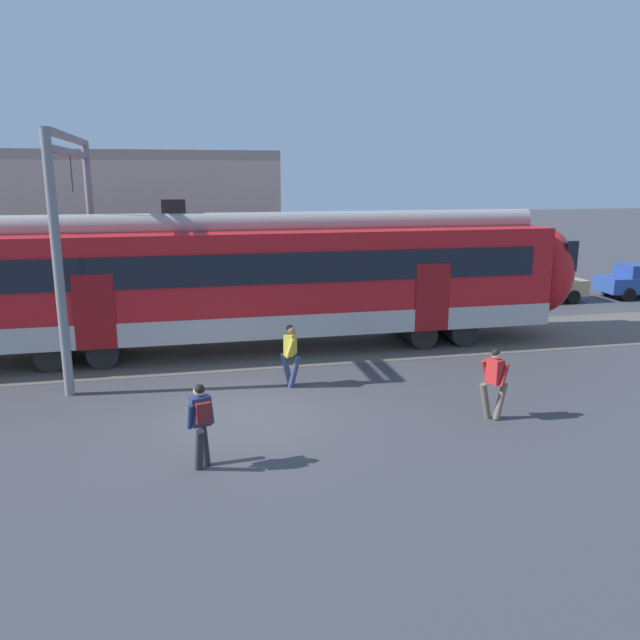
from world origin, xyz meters
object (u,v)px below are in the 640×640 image
(pedestrian_navy, at_px, (201,419))
(parked_car_tan, at_px, (538,284))
(pedestrian_yellow, at_px, (290,351))
(pedestrian_red, at_px, (494,379))

(pedestrian_navy, bearing_deg, parked_car_tan, 41.22)
(pedestrian_yellow, relative_size, parked_car_tan, 0.42)
(pedestrian_navy, bearing_deg, pedestrian_red, 9.18)
(pedestrian_yellow, height_order, parked_car_tan, pedestrian_yellow)
(pedestrian_navy, height_order, pedestrian_yellow, same)
(pedestrian_navy, xyz_separation_m, pedestrian_yellow, (2.43, 4.28, -0.03))
(pedestrian_navy, distance_m, pedestrian_yellow, 4.92)
(pedestrian_red, bearing_deg, parked_car_tan, 55.05)
(pedestrian_yellow, bearing_deg, parked_car_tan, 35.16)
(pedestrian_yellow, height_order, pedestrian_red, same)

